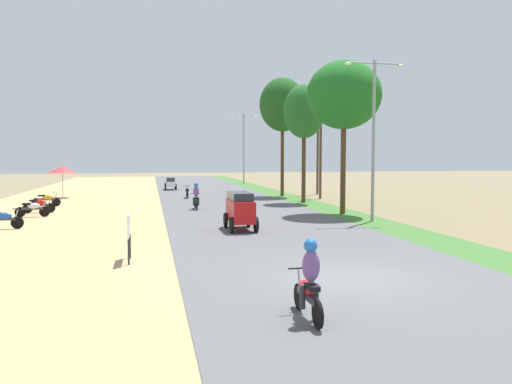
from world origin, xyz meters
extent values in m
plane|color=#7A6B4C|center=(0.00, 0.00, 0.00)|extent=(180.00, 180.00, 0.00)
cube|color=#565659|center=(0.00, 0.00, 0.04)|extent=(9.00, 140.00, 0.08)
cylinder|color=black|center=(-11.14, 11.80, 0.34)|extent=(0.56, 0.06, 0.56)
cube|color=#333338|center=(-11.76, 11.80, 0.52)|extent=(1.12, 0.12, 0.12)
ellipsoid|color=#1E4CA5|center=(-11.68, 11.80, 0.66)|extent=(0.64, 0.28, 0.32)
cylinder|color=#A5A8AD|center=(-11.20, 11.80, 0.61)|extent=(0.26, 0.05, 0.68)
cylinder|color=black|center=(-11.26, 11.80, 0.98)|extent=(0.04, 0.54, 0.04)
cylinder|color=black|center=(-10.87, 16.40, 0.34)|extent=(0.56, 0.06, 0.56)
cylinder|color=black|center=(-12.11, 16.40, 0.34)|extent=(0.56, 0.06, 0.56)
cube|color=#333338|center=(-11.49, 16.40, 0.52)|extent=(1.12, 0.12, 0.12)
ellipsoid|color=silver|center=(-11.41, 16.40, 0.66)|extent=(0.64, 0.28, 0.32)
cube|color=black|center=(-11.77, 16.40, 0.78)|extent=(0.44, 0.20, 0.10)
cylinder|color=#A5A8AD|center=(-10.93, 16.40, 0.61)|extent=(0.26, 0.05, 0.68)
cylinder|color=black|center=(-10.99, 16.40, 0.98)|extent=(0.04, 0.54, 0.04)
cylinder|color=black|center=(-10.95, 18.49, 0.34)|extent=(0.56, 0.06, 0.56)
cylinder|color=black|center=(-12.19, 18.49, 0.34)|extent=(0.56, 0.06, 0.56)
cube|color=#333338|center=(-11.57, 18.49, 0.52)|extent=(1.12, 0.12, 0.12)
ellipsoid|color=red|center=(-11.49, 18.49, 0.66)|extent=(0.64, 0.28, 0.32)
cube|color=black|center=(-11.85, 18.49, 0.78)|extent=(0.44, 0.20, 0.10)
cylinder|color=#A5A8AD|center=(-11.01, 18.49, 0.61)|extent=(0.26, 0.05, 0.68)
cylinder|color=black|center=(-11.07, 18.49, 0.98)|extent=(0.04, 0.54, 0.04)
cylinder|color=black|center=(-11.29, 22.37, 0.34)|extent=(0.56, 0.06, 0.56)
cylinder|color=black|center=(-12.53, 22.37, 0.34)|extent=(0.56, 0.06, 0.56)
cube|color=#333338|center=(-11.91, 22.37, 0.52)|extent=(1.12, 0.12, 0.12)
ellipsoid|color=orange|center=(-11.83, 22.37, 0.66)|extent=(0.64, 0.28, 0.32)
cube|color=black|center=(-12.19, 22.37, 0.78)|extent=(0.44, 0.20, 0.10)
cylinder|color=#A5A8AD|center=(-11.35, 22.37, 0.61)|extent=(0.26, 0.05, 0.68)
cylinder|color=black|center=(-11.41, 22.37, 0.98)|extent=(0.04, 0.54, 0.04)
cylinder|color=#262628|center=(-5.88, 2.96, 0.46)|extent=(0.06, 0.06, 0.80)
cylinder|color=#262628|center=(-5.88, 3.96, 0.46)|extent=(0.06, 0.06, 0.80)
cube|color=white|center=(-5.88, 3.46, 1.21)|extent=(0.04, 1.30, 0.70)
cylinder|color=#99999E|center=(-12.01, 29.47, 1.11)|extent=(0.05, 0.05, 2.10)
cone|color=red|center=(-12.01, 29.47, 2.31)|extent=(2.20, 2.20, 0.55)
cylinder|color=#4C351E|center=(5.59, 14.46, 2.91)|extent=(0.30, 0.30, 5.69)
ellipsoid|color=#1D661F|center=(5.59, 14.46, 6.82)|extent=(4.22, 4.22, 3.87)
cylinder|color=#4C351E|center=(5.46, 21.57, 2.77)|extent=(0.29, 0.29, 5.41)
ellipsoid|color=#225F24|center=(5.46, 21.57, 6.51)|extent=(2.93, 2.93, 3.77)
cylinder|color=#4C351E|center=(5.48, 27.52, 3.21)|extent=(0.29, 0.29, 6.31)
ellipsoid|color=#1D501B|center=(5.48, 27.52, 7.57)|extent=(3.78, 3.78, 4.37)
cylinder|color=gray|center=(5.80, 10.96, 4.09)|extent=(0.16, 0.16, 8.05)
cylinder|color=gray|center=(5.10, 10.96, 7.96)|extent=(1.40, 0.08, 0.08)
ellipsoid|color=silver|center=(4.40, 10.96, 7.89)|extent=(0.36, 0.20, 0.14)
cylinder|color=gray|center=(6.50, 10.96, 7.96)|extent=(1.40, 0.08, 0.08)
ellipsoid|color=silver|center=(7.20, 10.96, 7.89)|extent=(0.36, 0.20, 0.14)
cylinder|color=gray|center=(5.80, 46.66, 4.23)|extent=(0.16, 0.16, 8.34)
cylinder|color=gray|center=(5.10, 46.66, 8.25)|extent=(1.40, 0.08, 0.08)
ellipsoid|color=silver|center=(4.40, 46.66, 8.18)|extent=(0.36, 0.20, 0.14)
cylinder|color=gray|center=(6.50, 46.66, 8.25)|extent=(1.40, 0.08, 0.08)
ellipsoid|color=silver|center=(7.20, 46.66, 8.18)|extent=(0.36, 0.20, 0.14)
cylinder|color=brown|center=(7.90, 24.98, 4.65)|extent=(0.20, 0.20, 9.30)
cube|color=#473323|center=(7.90, 24.98, 8.80)|extent=(1.80, 0.10, 0.10)
cylinder|color=brown|center=(9.24, 29.58, 4.76)|extent=(0.20, 0.20, 9.52)
cube|color=#473323|center=(9.24, 29.58, 9.02)|extent=(1.80, 0.10, 0.10)
cube|color=red|center=(-1.30, 9.27, 0.93)|extent=(0.95, 2.40, 0.95)
cube|color=#232B38|center=(-1.30, 9.37, 1.58)|extent=(0.87, 2.00, 0.35)
cylinder|color=black|center=(-1.84, 10.13, 0.42)|extent=(0.12, 0.68, 0.68)
cylinder|color=black|center=(-0.77, 10.13, 0.42)|extent=(0.12, 0.68, 0.68)
cylinder|color=black|center=(-1.84, 8.41, 0.42)|extent=(0.12, 0.68, 0.68)
cylinder|color=black|center=(-0.77, 8.41, 0.42)|extent=(0.12, 0.68, 0.68)
cube|color=silver|center=(-3.28, 37.09, 0.65)|extent=(0.88, 2.25, 0.44)
cube|color=#232B38|center=(-3.28, 37.19, 1.07)|extent=(0.81, 1.30, 0.40)
cylinder|color=black|center=(-3.77, 37.90, 0.40)|extent=(0.11, 0.64, 0.64)
cylinder|color=black|center=(-2.78, 37.90, 0.40)|extent=(0.11, 0.64, 0.64)
cylinder|color=black|center=(-3.77, 36.28, 0.40)|extent=(0.11, 0.64, 0.64)
cylinder|color=black|center=(-2.78, 36.28, 0.40)|extent=(0.11, 0.64, 0.64)
cylinder|color=black|center=(-2.13, -2.46, 0.36)|extent=(0.06, 0.56, 0.56)
cylinder|color=black|center=(-2.13, -3.70, 0.36)|extent=(0.06, 0.56, 0.56)
cube|color=#333338|center=(-2.13, -3.08, 0.54)|extent=(0.12, 1.12, 0.12)
ellipsoid|color=red|center=(-2.13, -3.00, 0.68)|extent=(0.28, 0.64, 0.32)
cube|color=black|center=(-2.13, -3.36, 0.80)|extent=(0.20, 0.44, 0.10)
cylinder|color=#A5A8AD|center=(-2.13, -2.52, 0.63)|extent=(0.05, 0.26, 0.68)
cylinder|color=black|center=(-2.13, -2.58, 1.00)|extent=(0.54, 0.04, 0.04)
ellipsoid|color=#724C8C|center=(-2.13, -3.28, 1.20)|extent=(0.36, 0.28, 0.64)
sphere|color=blue|center=(-2.13, -3.24, 1.60)|extent=(0.28, 0.28, 0.28)
cylinder|color=#2D2D38|center=(-2.27, -3.18, 0.56)|extent=(0.12, 0.12, 0.48)
cylinder|color=#2D2D38|center=(-1.99, -3.18, 0.56)|extent=(0.12, 0.12, 0.48)
cylinder|color=black|center=(-2.45, 19.08, 0.36)|extent=(0.06, 0.56, 0.56)
cylinder|color=black|center=(-2.45, 17.84, 0.36)|extent=(0.06, 0.56, 0.56)
cube|color=#333338|center=(-2.45, 18.46, 0.54)|extent=(0.12, 1.12, 0.12)
ellipsoid|color=#14722D|center=(-2.45, 18.54, 0.68)|extent=(0.28, 0.64, 0.32)
cube|color=black|center=(-2.45, 18.18, 0.80)|extent=(0.20, 0.44, 0.10)
cylinder|color=#A5A8AD|center=(-2.45, 19.02, 0.63)|extent=(0.05, 0.26, 0.68)
cylinder|color=black|center=(-2.45, 18.96, 1.00)|extent=(0.54, 0.04, 0.04)
ellipsoid|color=#724C8C|center=(-2.45, 18.26, 1.20)|extent=(0.36, 0.28, 0.64)
sphere|color=blue|center=(-2.45, 18.30, 1.60)|extent=(0.28, 0.28, 0.28)
cylinder|color=#2D2D38|center=(-2.59, 18.36, 0.56)|extent=(0.12, 0.12, 0.48)
cylinder|color=#2D2D38|center=(-2.31, 18.36, 0.56)|extent=(0.12, 0.12, 0.48)
cylinder|color=black|center=(-2.38, 27.52, 0.36)|extent=(0.06, 0.56, 0.56)
cylinder|color=black|center=(-2.38, 26.28, 0.36)|extent=(0.06, 0.56, 0.56)
cube|color=#333338|center=(-2.38, 26.90, 0.54)|extent=(0.12, 1.12, 0.12)
ellipsoid|color=black|center=(-2.38, 26.98, 0.68)|extent=(0.28, 0.64, 0.32)
cube|color=black|center=(-2.38, 26.62, 0.80)|extent=(0.20, 0.44, 0.10)
cylinder|color=#A5A8AD|center=(-2.38, 27.46, 0.63)|extent=(0.05, 0.26, 0.68)
cylinder|color=black|center=(-2.38, 27.40, 1.00)|extent=(0.54, 0.04, 0.04)
camera|label=1|loc=(-5.20, -12.60, 3.35)|focal=35.26mm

